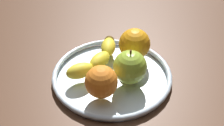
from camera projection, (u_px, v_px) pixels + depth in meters
ground_plane at (112, 85)px, 80.57cm from camera, size 145.27×145.27×4.00cm
fruit_bowl at (112, 76)px, 78.73cm from camera, size 28.23×28.23×1.80cm
banana at (97, 58)px, 79.64cm from camera, size 18.27×8.63×3.56cm
apple at (130, 67)px, 73.91cm from camera, size 7.62×7.62×8.42cm
orange_back_left at (135, 44)px, 80.58cm from camera, size 7.68×7.68×7.68cm
orange_center at (101, 82)px, 70.50cm from camera, size 7.12×7.12×7.12cm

